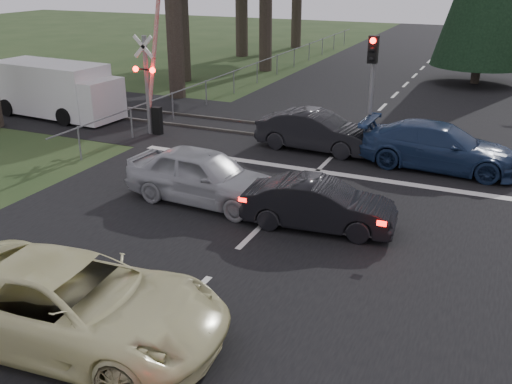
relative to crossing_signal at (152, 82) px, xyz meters
The scene contains 15 objects.
ground 12.37m from the crossing_signal, 53.38° to the right, with size 120.00×120.00×0.00m, color #263B1B.
road 7.56m from the crossing_signal, ahead, with size 14.00×100.00×0.01m, color black.
rail_corridor 7.88m from the crossing_signal, 16.92° to the left, with size 120.00×8.00×0.01m, color black.
stop_line 7.72m from the crossing_signal, 12.30° to the right, with size 13.00×0.35×0.00m, color silver.
rail_near 7.68m from the crossing_signal, 11.00° to the left, with size 120.00×0.12×0.10m, color #59544C.
rail_far 8.13m from the crossing_signal, 22.50° to the left, with size 120.00×0.12×0.10m, color #59544C.
crossing_signal is the anchor object (origin of this frame).
traffic_signal_center 8.36m from the crossing_signal, ahead, with size 0.32×0.48×4.10m.
fence_left 12.89m from the crossing_signal, 92.37° to the left, with size 0.10×36.00×1.20m, color slate, non-canonical shape.
cream_coupe 13.47m from the crossing_signal, 62.58° to the right, with size 2.56×5.55×1.54m, color beige.
dark_hatchback 10.42m from the crossing_signal, 33.18° to the right, with size 1.34×3.84×1.26m, color black.
silver_car 7.49m from the crossing_signal, 45.94° to the right, with size 1.82×4.53×1.54m, color #9C9EA4.
blue_sedan 10.89m from the crossing_signal, ahead, with size 2.08×5.12×1.48m, color navy.
dark_car_far 6.65m from the crossing_signal, ahead, with size 1.49×4.27×1.41m, color black.
white_van 5.45m from the crossing_signal, behind, with size 6.09×2.64×2.33m.
Camera 1 is at (5.28, -8.60, 6.27)m, focal length 40.00 mm.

